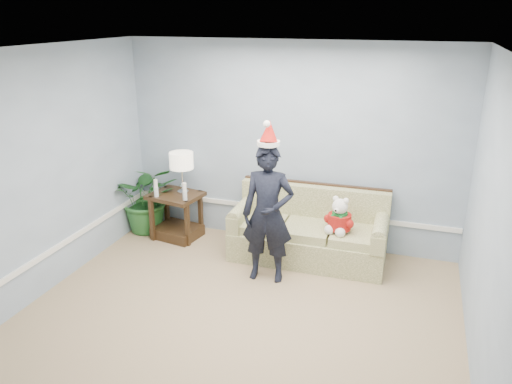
{
  "coord_description": "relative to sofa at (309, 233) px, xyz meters",
  "views": [
    {
      "loc": [
        1.59,
        -3.68,
        3.01
      ],
      "look_at": [
        -0.15,
        1.55,
        1.01
      ],
      "focal_mm": 35.0,
      "sensor_mm": 36.0,
      "label": 1
    }
  ],
  "objects": [
    {
      "name": "teddy_bear",
      "position": [
        0.4,
        -0.18,
        0.32
      ],
      "size": [
        0.35,
        0.36,
        0.46
      ],
      "rotation": [
        0.0,
        0.0,
        -0.28
      ],
      "color": "white",
      "rests_on": "sofa"
    },
    {
      "name": "sofa",
      "position": [
        0.0,
        0.0,
        0.0
      ],
      "size": [
        1.96,
        0.86,
        0.91
      ],
      "rotation": [
        0.0,
        0.0,
        0.02
      ],
      "color": "#59632F",
      "rests_on": "room_shell"
    },
    {
      "name": "room_shell",
      "position": [
        -0.39,
        -2.09,
        1.03
      ],
      "size": [
        4.54,
        5.04,
        2.74
      ],
      "color": "tan",
      "rests_on": "ground"
    },
    {
      "name": "man",
      "position": [
        -0.34,
        -0.7,
        0.5
      ],
      "size": [
        0.64,
        0.46,
        1.65
      ],
      "primitive_type": "imported",
      "rotation": [
        0.0,
        0.0,
        0.11
      ],
      "color": "black",
      "rests_on": "room_shell"
    },
    {
      "name": "side_table",
      "position": [
        -1.9,
        0.0,
        -0.07
      ],
      "size": [
        0.75,
        0.67,
        0.65
      ],
      "rotation": [
        0.0,
        0.0,
        -0.17
      ],
      "color": "#382414",
      "rests_on": "room_shell"
    },
    {
      "name": "table_lamp",
      "position": [
        -1.81,
        0.07,
        0.77
      ],
      "size": [
        0.33,
        0.33,
        0.58
      ],
      "color": "silver",
      "rests_on": "side_table"
    },
    {
      "name": "wainscot_trim",
      "position": [
        -1.57,
        -0.91,
        0.13
      ],
      "size": [
        4.49,
        4.99,
        0.06
      ],
      "color": "white",
      "rests_on": "room_shell"
    },
    {
      "name": "santa_hat",
      "position": [
        -0.34,
        -0.69,
        1.44
      ],
      "size": [
        0.29,
        0.32,
        0.3
      ],
      "rotation": [
        0.0,
        0.0,
        0.14
      ],
      "color": "white",
      "rests_on": "man"
    },
    {
      "name": "houseplant",
      "position": [
        -2.39,
        0.08,
        0.18
      ],
      "size": [
        1.15,
        1.08,
        1.02
      ],
      "primitive_type": "imported",
      "rotation": [
        0.0,
        0.0,
        0.4
      ],
      "color": "#235F27",
      "rests_on": "room_shell"
    },
    {
      "name": "candle_pair",
      "position": [
        -1.88,
        -0.17,
        0.44
      ],
      "size": [
        0.49,
        0.06,
        0.24
      ],
      "color": "silver",
      "rests_on": "side_table"
    }
  ]
}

